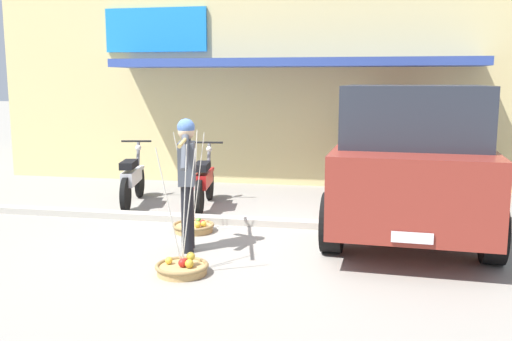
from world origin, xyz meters
name	(u,v)px	position (x,y,z in m)	size (l,w,h in m)	color
ground_plane	(236,237)	(0.00, 0.00, 0.00)	(90.00, 90.00, 0.00)	gray
sidewalk_curb	(246,221)	(0.00, 0.70, 0.05)	(20.00, 0.24, 0.10)	#AEA89C
fruit_vendor	(187,175)	(-0.45, -0.72, 0.98)	(0.46, 1.76, 1.70)	black
fruit_basket_left_side	(194,226)	(-0.66, 0.15, 0.08)	(0.61, 0.61, 1.45)	tan
fruit_basket_right_side	(182,267)	(-0.24, -1.60, 0.08)	(0.61, 0.61, 1.45)	tan
motorcycle_nearest_shop	(132,179)	(-2.24, 1.66, 0.45)	(0.59, 1.80, 1.09)	black
motorcycle_second_in_row	(204,181)	(-0.94, 1.69, 0.45)	(0.54, 1.81, 1.09)	black
parked_truck	(410,160)	(2.38, 0.85, 1.03)	(2.35, 4.79, 2.10)	maroon
storefront_building	(308,83)	(0.29, 6.52, 2.10)	(13.00, 6.00, 4.20)	#DBC684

